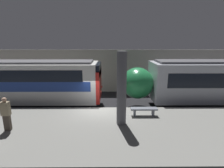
{
  "coord_description": "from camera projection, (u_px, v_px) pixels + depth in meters",
  "views": [
    {
      "loc": [
        0.63,
        -10.52,
        5.06
      ],
      "look_at": [
        0.73,
        1.02,
        2.29
      ],
      "focal_mm": 28.0,
      "sensor_mm": 36.0,
      "label": 1
    }
  ],
  "objects": [
    {
      "name": "ground_plane",
      "position": [
        101.0,
        122.0,
        11.41
      ],
      "size": [
        120.0,
        120.0,
        0.0
      ],
      "primitive_type": "plane",
      "color": "black"
    },
    {
      "name": "platform",
      "position": [
        98.0,
        137.0,
        8.62
      ],
      "size": [
        40.0,
        5.49,
        0.99
      ],
      "color": "slate",
      "rests_on": "ground"
    },
    {
      "name": "station_rear_barrier",
      "position": [
        104.0,
        71.0,
        17.93
      ],
      "size": [
        50.0,
        0.15,
        4.35
      ],
      "color": "#9E998E",
      "rests_on": "ground"
    },
    {
      "name": "support_pillar_near",
      "position": [
        122.0,
        89.0,
        8.58
      ],
      "size": [
        0.48,
        0.48,
        3.67
      ],
      "color": "#56565B",
      "rests_on": "platform"
    },
    {
      "name": "person_waiting",
      "position": [
        6.0,
        113.0,
        8.13
      ],
      "size": [
        0.38,
        0.24,
        1.62
      ],
      "color": "#473D33",
      "rests_on": "platform"
    },
    {
      "name": "platform_bench",
      "position": [
        144.0,
        110.0,
        9.87
      ],
      "size": [
        1.5,
        0.4,
        0.45
      ],
      "color": "slate",
      "rests_on": "platform"
    }
  ]
}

